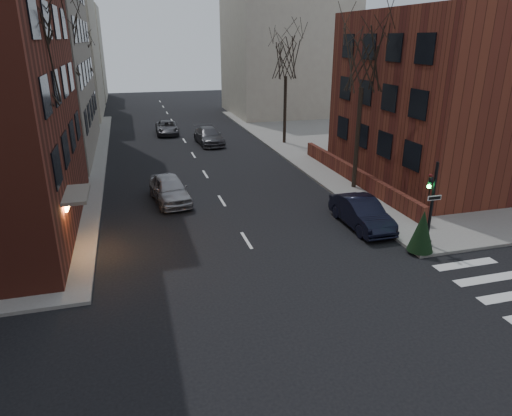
{
  "coord_description": "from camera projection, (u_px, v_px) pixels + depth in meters",
  "views": [
    {
      "loc": [
        -5.01,
        -7.69,
        9.29
      ],
      "look_at": [
        0.23,
        11.09,
        2.0
      ],
      "focal_mm": 32.0,
      "sensor_mm": 36.0,
      "label": 1
    }
  ],
  "objects": [
    {
      "name": "sidewalk_far_right",
      "position": [
        481.0,
        136.0,
        45.79
      ],
      "size": [
        44.0,
        44.0,
        0.15
      ],
      "primitive_type": "cube",
      "color": "gray",
      "rests_on": "ground"
    },
    {
      "name": "sandwich_board",
      "position": [
        365.0,
        203.0,
        25.45
      ],
      "size": [
        0.52,
        0.66,
        0.96
      ],
      "primitive_type": "cube",
      "rotation": [
        0.0,
        0.0,
        0.17
      ],
      "color": "silver",
      "rests_on": "sidewalk_far_right"
    },
    {
      "name": "building_distant_lb",
      "position": [
        69.0,
        54.0,
        70.69
      ],
      "size": [
        10.0,
        12.0,
        14.0
      ],
      "primitive_type": "cube",
      "color": "#BBB49E",
      "rests_on": "ground"
    },
    {
      "name": "tree_left_a",
      "position": [
        28.0,
        59.0,
        18.9
      ],
      "size": [
        4.18,
        4.18,
        10.26
      ],
      "color": "#2D231C",
      "rests_on": "sidewalk_far_left"
    },
    {
      "name": "car_lane_gray",
      "position": [
        209.0,
        136.0,
        42.22
      ],
      "size": [
        2.42,
        5.32,
        1.51
      ],
      "primitive_type": "imported",
      "rotation": [
        0.0,
        0.0,
        0.06
      ],
      "color": "#45454A",
      "rests_on": "ground"
    },
    {
      "name": "building_right_brick",
      "position": [
        456.0,
        98.0,
        30.82
      ],
      "size": [
        12.0,
        14.0,
        11.0
      ],
      "primitive_type": "cube",
      "color": "maroon",
      "rests_on": "ground"
    },
    {
      "name": "building_distant_la",
      "position": [
        33.0,
        40.0,
        54.15
      ],
      "size": [
        14.0,
        16.0,
        18.0
      ],
      "primitive_type": "cube",
      "color": "#BBB49E",
      "rests_on": "ground"
    },
    {
      "name": "streetlamp_far",
      "position": [
        93.0,
        91.0,
        45.8
      ],
      "size": [
        0.36,
        0.36,
        6.28
      ],
      "color": "black",
      "rests_on": "sidewalk_far_left"
    },
    {
      "name": "evergreen_shrub",
      "position": [
        422.0,
        231.0,
        20.57
      ],
      "size": [
        1.43,
        1.43,
        1.94
      ],
      "primitive_type": "cone",
      "rotation": [
        0.0,
        0.0,
        0.26
      ],
      "color": "black",
      "rests_on": "sidewalk_far_right"
    },
    {
      "name": "tree_right_a",
      "position": [
        363.0,
        60.0,
        27.1
      ],
      "size": [
        3.96,
        3.96,
        9.72
      ],
      "color": "#2D231C",
      "rests_on": "sidewalk_far_right"
    },
    {
      "name": "tree_right_b",
      "position": [
        286.0,
        59.0,
        39.88
      ],
      "size": [
        3.74,
        3.74,
        9.18
      ],
      "color": "#2D231C",
      "rests_on": "sidewalk_far_right"
    },
    {
      "name": "parked_sedan",
      "position": [
        361.0,
        213.0,
        23.66
      ],
      "size": [
        1.66,
        4.68,
        1.54
      ],
      "primitive_type": "imported",
      "rotation": [
        0.0,
        0.0,
        0.01
      ],
      "color": "black",
      "rests_on": "ground"
    },
    {
      "name": "low_wall_right",
      "position": [
        354.0,
        175.0,
        30.71
      ],
      "size": [
        0.35,
        16.0,
        1.0
      ],
      "primitive_type": "cube",
      "color": "maroon",
      "rests_on": "sidewalk_far_right"
    },
    {
      "name": "car_lane_far",
      "position": [
        167.0,
        128.0,
        46.65
      ],
      "size": [
        2.31,
        4.8,
        1.32
      ],
      "primitive_type": "imported",
      "rotation": [
        0.0,
        0.0,
        -0.03
      ],
      "color": "#47464C",
      "rests_on": "ground"
    },
    {
      "name": "building_distant_ra",
      "position": [
        286.0,
        49.0,
        57.54
      ],
      "size": [
        14.0,
        14.0,
        16.0
      ],
      "primitive_type": "cube",
      "color": "#BBB49E",
      "rests_on": "ground"
    },
    {
      "name": "traffic_signal",
      "position": [
        430.0,
        209.0,
        20.9
      ],
      "size": [
        0.76,
        0.44,
        4.0
      ],
      "color": "black",
      "rests_on": "sidewalk_far_right"
    },
    {
      "name": "car_lane_silver",
      "position": [
        170.0,
        189.0,
        27.25
      ],
      "size": [
        2.47,
        4.94,
        1.62
      ],
      "primitive_type": "imported",
      "rotation": [
        0.0,
        0.0,
        0.12
      ],
      "color": "#98979C",
      "rests_on": "ground"
    },
    {
      "name": "tree_left_c",
      "position": [
        80.0,
        52.0,
        42.51
      ],
      "size": [
        3.96,
        3.96,
        9.72
      ],
      "color": "#2D231C",
      "rests_on": "sidewalk_far_left"
    },
    {
      "name": "tree_left_b",
      "position": [
        60.0,
        44.0,
        29.57
      ],
      "size": [
        4.4,
        4.4,
        10.8
      ],
      "color": "#2D231C",
      "rests_on": "sidewalk_far_left"
    },
    {
      "name": "streetlamp_near",
      "position": [
        75.0,
        126.0,
        27.75
      ],
      "size": [
        0.36,
        0.36,
        6.28
      ],
      "color": "black",
      "rests_on": "sidewalk_far_left"
    }
  ]
}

